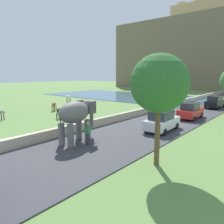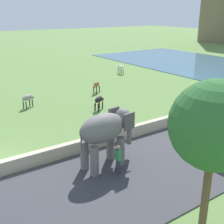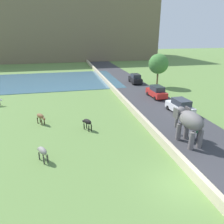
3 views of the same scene
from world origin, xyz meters
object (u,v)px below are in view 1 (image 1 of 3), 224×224
Objects in this scene: elephant at (77,115)px; car_red at (190,111)px; person_beside_elephant at (88,133)px; cow_brown at (54,105)px; car_black at (215,102)px; cow_white at (69,97)px; car_white at (162,121)px; cow_black at (60,111)px; cow_grey at (0,113)px.

elephant is 13.89m from car_red.
cow_brown is (-13.84, 7.14, -0.04)m from person_beside_elephant.
elephant reaches higher than person_beside_elephant.
car_red is 3.11× the size of cow_brown.
car_black reaches higher than cow_white.
car_red is 6.73m from car_white.
car_red is (2.08, 13.47, 0.03)m from person_beside_elephant.
car_white is (0.00, -6.73, 0.00)m from car_red.
car_black and car_white have the same top height.
car_black is 23.66m from cow_white.
cow_grey is at bearing -129.62° from cow_black.
cow_grey is (-15.23, -23.23, -0.06)m from car_black.
cow_brown is (-12.74, 7.14, -1.20)m from elephant.
elephant is 2.53× the size of cow_white.
cow_grey is at bearing -138.30° from car_red.
person_beside_elephant is at bearing -107.12° from car_white.
elephant is at bearing -103.27° from car_red.
car_white is at bearing -90.00° from car_red.
elephant is 14.65m from cow_brown.
cow_brown is 0.96× the size of cow_black.
car_red is 2.90× the size of cow_white.
person_beside_elephant is 13.63m from car_red.
car_white reaches higher than person_beside_elephant.
car_black is at bearing 45.15° from cow_brown.
cow_grey is 16.29m from cow_white.
cow_black is at bearing -43.04° from cow_white.
elephant is 23.38m from car_black.
cow_brown is at bearing -50.59° from cow_white.
car_black is at bearing 20.97° from cow_white.
car_black is at bearing 56.76° from cow_grey.
car_red is 20.40m from cow_grey.
person_beside_elephant is at bearing -95.12° from car_black.
elephant is 2.17× the size of person_beside_elephant.
elephant reaches higher than cow_brown.
cow_black is (-11.33, -8.86, -0.06)m from car_red.
person_beside_elephant is 7.06m from car_white.
cow_black is 14.73m from cow_white.
cow_brown is (-15.91, -6.33, -0.06)m from car_red.
car_white is 15.92m from cow_brown.
elephant is 2.71× the size of cow_brown.
car_black is 16.39m from car_white.
car_red is at bearing 21.69° from cow_brown.
cow_brown is (-15.91, -15.99, -0.06)m from car_black.
cow_white is at bearing 160.28° from car_white.
car_red is 2.95× the size of cow_grey.
car_red is at bearing 38.02° from cow_black.
cow_grey is at bearing -179.54° from elephant.
person_beside_elephant is 1.17× the size of cow_white.
cow_black is (-9.25, 4.61, -0.04)m from person_beside_elephant.
cow_black is (4.58, -2.53, 0.00)m from cow_brown.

